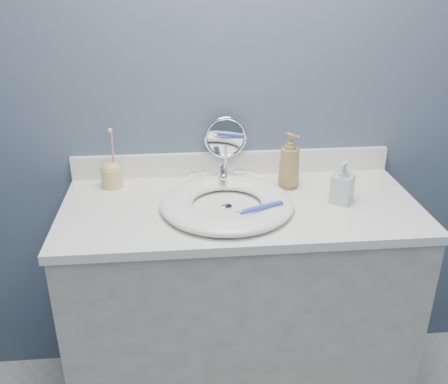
{
  "coord_description": "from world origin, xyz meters",
  "views": [
    {
      "loc": [
        -0.2,
        -0.55,
        1.64
      ],
      "look_at": [
        -0.06,
        0.94,
        0.94
      ],
      "focal_mm": 40.0,
      "sensor_mm": 36.0,
      "label": 1
    }
  ],
  "objects": [
    {
      "name": "soap_bottle_amber",
      "position": [
        0.19,
        1.1,
        0.98
      ],
      "size": [
        0.11,
        0.11,
        0.21
      ],
      "primitive_type": "imported",
      "rotation": [
        0.0,
        0.0,
        0.6
      ],
      "color": "#9D7B46",
      "rests_on": "countertop"
    },
    {
      "name": "basin",
      "position": [
        -0.05,
        0.94,
        0.9
      ],
      "size": [
        0.45,
        0.45,
        0.04
      ],
      "primitive_type": null,
      "color": "white",
      "rests_on": "countertop"
    },
    {
      "name": "faucet",
      "position": [
        -0.05,
        1.14,
        0.91
      ],
      "size": [
        0.25,
        0.13,
        0.07
      ],
      "color": "silver",
      "rests_on": "countertop"
    },
    {
      "name": "toothbrush_lying",
      "position": [
        0.05,
        0.85,
        0.92
      ],
      "size": [
        0.17,
        0.08,
        0.02
      ],
      "rotation": [
        0.0,
        0.0,
        0.4
      ],
      "color": "blue",
      "rests_on": "basin"
    },
    {
      "name": "toothbrush_holder",
      "position": [
        -0.45,
        1.16,
        0.93
      ],
      "size": [
        0.08,
        0.08,
        0.22
      ],
      "rotation": [
        0.0,
        0.0,
        0.32
      ],
      "color": "#D6BE6B",
      "rests_on": "countertop"
    },
    {
      "name": "countertop",
      "position": [
        0.0,
        0.97,
        0.86
      ],
      "size": [
        1.22,
        0.57,
        0.03
      ],
      "primitive_type": "cube",
      "color": "white",
      "rests_on": "vanity_cabinet"
    },
    {
      "name": "drain",
      "position": [
        -0.05,
        0.94,
        0.88
      ],
      "size": [
        0.04,
        0.04,
        0.01
      ],
      "primitive_type": "cylinder",
      "color": "silver",
      "rests_on": "countertop"
    },
    {
      "name": "back_wall",
      "position": [
        0.0,
        1.25,
        1.2
      ],
      "size": [
        2.2,
        0.02,
        2.4
      ],
      "primitive_type": "cube",
      "color": "#4E5A75",
      "rests_on": "ground"
    },
    {
      "name": "vanity_cabinet",
      "position": [
        0.0,
        0.97,
        0.42
      ],
      "size": [
        1.2,
        0.55,
        0.85
      ],
      "primitive_type": "cube",
      "color": "beige",
      "rests_on": "ground"
    },
    {
      "name": "soap_bottle_clear",
      "position": [
        0.35,
        0.95,
        0.95
      ],
      "size": [
        0.09,
        0.09,
        0.15
      ],
      "primitive_type": "imported",
      "rotation": [
        0.0,
        0.0,
        -0.63
      ],
      "color": "silver",
      "rests_on": "countertop"
    },
    {
      "name": "backsplash",
      "position": [
        0.0,
        1.24,
        0.93
      ],
      "size": [
        1.22,
        0.02,
        0.09
      ],
      "primitive_type": "cube",
      "color": "white",
      "rests_on": "countertop"
    },
    {
      "name": "makeup_mirror",
      "position": [
        -0.03,
        1.22,
        1.01
      ],
      "size": [
        0.16,
        0.09,
        0.24
      ],
      "rotation": [
        0.0,
        0.0,
        0.01
      ],
      "color": "silver",
      "rests_on": "countertop"
    }
  ]
}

